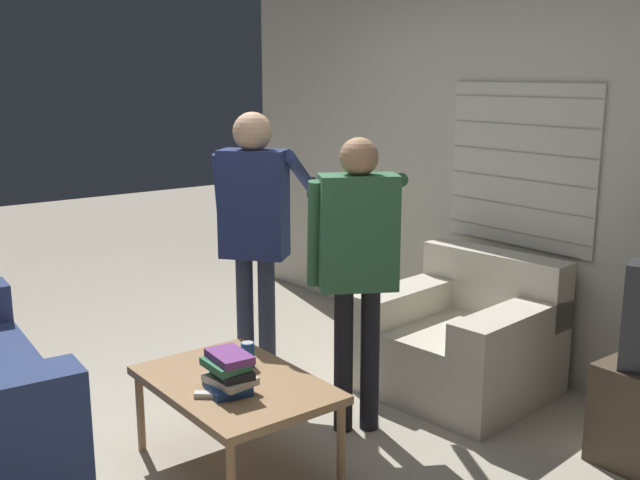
{
  "coord_description": "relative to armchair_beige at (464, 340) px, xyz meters",
  "views": [
    {
      "loc": [
        3.08,
        -1.76,
        1.85
      ],
      "look_at": [
        0.07,
        0.58,
        1.0
      ],
      "focal_mm": 42.0,
      "sensor_mm": 36.0,
      "label": 1
    }
  ],
  "objects": [
    {
      "name": "soda_can",
      "position": [
        -0.14,
        -1.42,
        0.2
      ],
      "size": [
        0.07,
        0.07,
        0.13
      ],
      "color": "#194C9E",
      "rests_on": "coffee_table"
    },
    {
      "name": "person_left_standing",
      "position": [
        -0.75,
        -0.97,
        0.73
      ],
      "size": [
        0.47,
        0.78,
        1.64
      ],
      "rotation": [
        0.0,
        0.0,
        0.68
      ],
      "color": "#33384C",
      "rests_on": "ground_plane"
    },
    {
      "name": "wall_back",
      "position": [
        -0.28,
        0.54,
        0.97
      ],
      "size": [
        5.2,
        0.08,
        2.55
      ],
      "color": "#BCB7A8",
      "rests_on": "ground_plane"
    },
    {
      "name": "ground_plane",
      "position": [
        -0.29,
        -1.49,
        -0.31
      ],
      "size": [
        16.0,
        16.0,
        0.0
      ],
      "primitive_type": "plane",
      "color": "#B2A893"
    },
    {
      "name": "spare_remote",
      "position": [
        0.05,
        -1.74,
        0.15
      ],
      "size": [
        0.11,
        0.12,
        0.02
      ],
      "rotation": [
        0.0,
        0.0,
        -0.71
      ],
      "color": "white",
      "rests_on": "coffee_table"
    },
    {
      "name": "person_right_standing",
      "position": [
        -0.0,
        -0.84,
        0.66
      ],
      "size": [
        0.57,
        0.73,
        1.55
      ],
      "rotation": [
        0.0,
        0.0,
        1.04
      ],
      "color": "black",
      "rests_on": "ground_plane"
    },
    {
      "name": "armchair_beige",
      "position": [
        0.0,
        0.0,
        0.0
      ],
      "size": [
        1.04,
        1.0,
        0.79
      ],
      "rotation": [
        0.0,
        0.0,
        3.25
      ],
      "color": "beige",
      "rests_on": "ground_plane"
    },
    {
      "name": "coffee_table",
      "position": [
        -0.04,
        -1.56,
        0.1
      ],
      "size": [
        0.95,
        0.66,
        0.44
      ],
      "color": "#9E754C",
      "rests_on": "ground_plane"
    },
    {
      "name": "book_stack",
      "position": [
        0.05,
        -1.64,
        0.23
      ],
      "size": [
        0.25,
        0.21,
        0.18
      ],
      "color": "#284C89",
      "rests_on": "coffee_table"
    }
  ]
}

